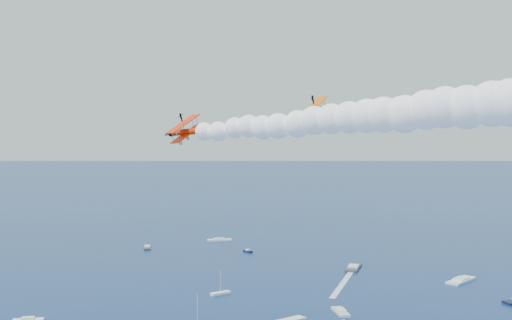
% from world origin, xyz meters
% --- Properties ---
extents(biplane_lead, '(8.67, 10.51, 8.92)m').
position_xyz_m(biplane_lead, '(12.46, 29.93, 55.44)').
color(biplane_lead, '#F15D05').
extents(biplane_trail, '(7.67, 9.41, 7.98)m').
position_xyz_m(biplane_trail, '(-2.57, 13.39, 52.62)').
color(biplane_trail, red).
extents(smoke_trail_trail, '(66.83, 8.41, 12.01)m').
position_xyz_m(smoke_trail_trail, '(30.33, 13.02, 55.15)').
color(smoke_trail_trail, white).
extents(spectator_boats, '(228.07, 173.48, 0.70)m').
position_xyz_m(spectator_boats, '(-7.96, 106.81, 0.35)').
color(spectator_boats, black).
rests_on(spectator_boats, ground).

